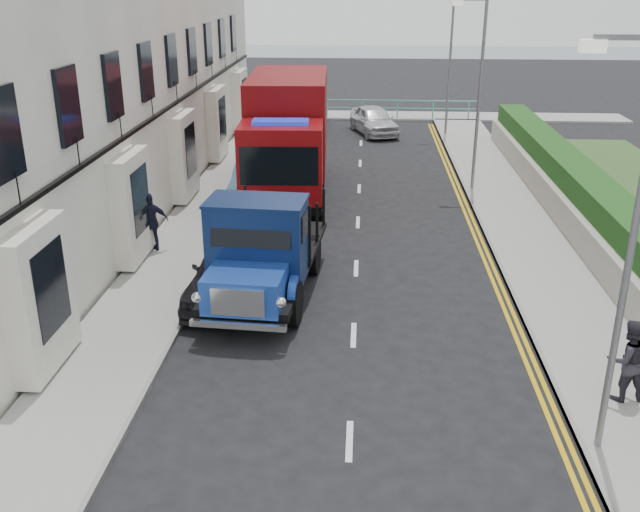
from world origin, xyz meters
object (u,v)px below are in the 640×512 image
Objects in this scene: lamp_far at (448,55)px; red_lorry at (287,133)px; bedford_lorry at (260,258)px; parked_car_front at (234,269)px; lamp_mid at (477,84)px; lamp_near at (625,234)px.

red_lorry is at bearing -122.75° from lamp_far.
bedford_lorry reaches higher than parked_car_front.
lamp_mid is at bearing 3.07° from red_lorry.
lamp_far reaches higher than bedford_lorry.
bedford_lorry is 9.91m from red_lorry.
lamp_near reaches higher than parked_car_front.
lamp_mid and lamp_far have the same top height.
lamp_mid is 10.00m from lamp_far.
parked_car_front is (-7.27, -20.06, -3.23)m from lamp_far.
lamp_near is 8.95m from bedford_lorry.
lamp_near is at bearing -90.00° from lamp_far.
lamp_near is 0.85× the size of red_lorry.
parked_car_front is at bearing 153.08° from bedford_lorry.
red_lorry is at bearing 114.09° from lamp_near.
parked_car_front is (-0.41, -9.40, -1.51)m from red_lorry.
bedford_lorry is 1.01m from parked_car_front.
bedford_lorry is at bearing -107.63° from lamp_far.
red_lorry is at bearing -174.50° from lamp_mid.
lamp_far is (0.00, 26.00, 0.00)m from lamp_near.
lamp_near is 1.56× the size of parked_car_front.
red_lorry reaches higher than parked_car_front.
lamp_near reaches higher than red_lorry.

